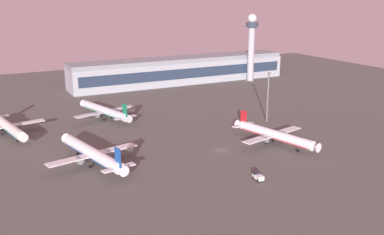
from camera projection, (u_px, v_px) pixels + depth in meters
name	position (u px, v px, depth m)	size (l,w,h in m)	color
ground_plane	(221.00, 150.00, 159.82)	(416.00, 416.00, 0.00)	#56544F
terminal_building	(181.00, 70.00, 281.85)	(143.54, 22.40, 16.40)	#9EA3AD
control_tower	(251.00, 43.00, 283.80)	(8.00, 8.00, 43.36)	#A8A8B2
airplane_near_gate	(274.00, 135.00, 165.29)	(30.35, 38.72, 10.03)	white
airplane_mid_apron	(93.00, 154.00, 145.02)	(31.97, 40.81, 10.56)	white
airplane_far_stand	(8.00, 126.00, 176.16)	(30.19, 38.56, 9.96)	silver
airplane_terminal_side	(105.00, 111.00, 199.14)	(30.12, 38.36, 10.02)	silver
cargo_loader	(258.00, 176.00, 133.80)	(2.29, 4.28, 2.25)	white
apron_light_central	(268.00, 93.00, 192.19)	(4.80, 0.90, 22.63)	slate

